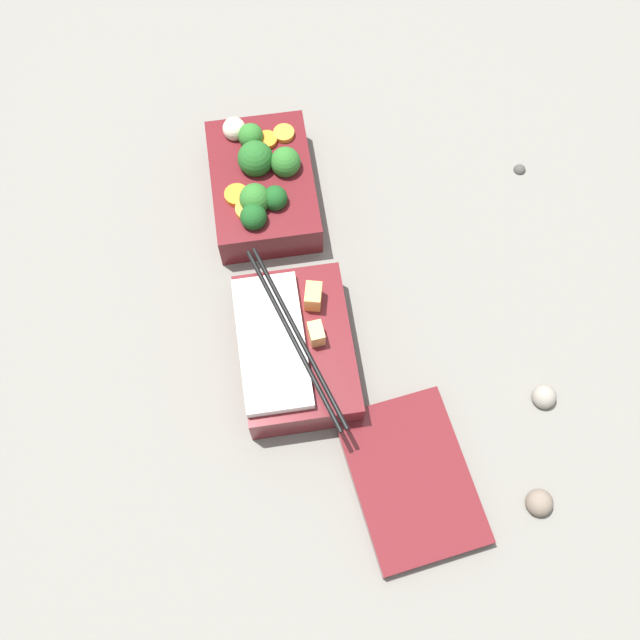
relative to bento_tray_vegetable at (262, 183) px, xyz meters
The scene contains 7 objects.
ground_plane 0.12m from the bento_tray_vegetable, 10.40° to the left, with size 3.00×3.00×0.00m, color slate.
bento_tray_vegetable is the anchor object (origin of this frame).
bento_tray_rice 0.22m from the bento_tray_vegetable, ahead, with size 0.22×0.12×0.07m.
bento_lid 0.39m from the bento_tray_vegetable, 16.66° to the left, with size 0.17×0.12×0.02m, color maroon.
pebble_0 0.33m from the bento_tray_vegetable, 88.71° to the left, with size 0.02×0.02×0.02m, color #474442.
pebble_1 0.48m from the bento_tray_vegetable, 29.75° to the left, with size 0.03×0.03×0.03m, color #7A6B5B.
pebble_2 0.41m from the bento_tray_vegetable, 41.84° to the left, with size 0.03×0.03×0.03m, color gray.
Camera 1 is at (0.41, -0.03, 0.79)m, focal length 42.00 mm.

